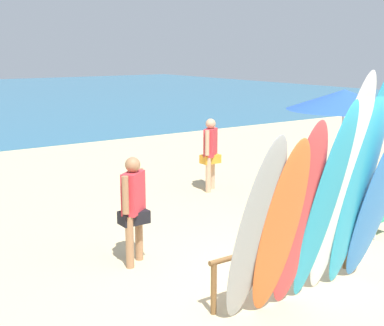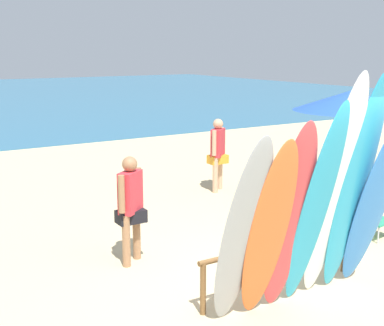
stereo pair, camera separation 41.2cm
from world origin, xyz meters
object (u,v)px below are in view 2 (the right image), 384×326
Objects in this scene: surfboard_white_4 at (334,190)px; beachgoer_near_rack at (131,202)px; beach_chair_blue at (287,187)px; surfboard_teal_3 at (316,207)px; surfboard_blue_6 at (373,203)px; surfboard_red_2 at (289,219)px; beachgoer_midbeach at (218,150)px; beach_umbrella at (352,100)px; surfboard_orange_1 at (269,231)px; surfboard_teal_5 at (355,186)px; surfboard_grey_0 at (242,234)px; beach_chair_red at (366,210)px; surfboard_rack at (281,253)px.

surfboard_white_4 is 1.84× the size of beachgoer_near_rack.
beach_chair_blue is at bearing -23.85° from beachgoer_near_rack.
surfboard_blue_6 is at bearing -3.44° from surfboard_teal_3.
surfboard_red_2 is 1.50× the size of beachgoer_midbeach.
surfboard_blue_6 is 3.26m from beachgoer_near_rack.
surfboard_red_2 is 1.04× the size of beach_umbrella.
beach_umbrella is (4.18, 2.66, 1.00)m from surfboard_orange_1.
surfboard_blue_6 is (0.65, -0.05, -0.25)m from surfboard_white_4.
surfboard_teal_5 is at bearing 1.87° from surfboard_orange_1.
surfboard_blue_6 is (1.33, -0.06, -0.00)m from surfboard_red_2.
surfboard_red_2 is at bearing -140.54° from beach_chair_blue.
surfboard_teal_3 is at bearing -5.40° from surfboard_red_2.
surfboard_grey_0 is 1.01m from surfboard_teal_3.
surfboard_teal_5 reaches higher than beach_chair_red.
surfboard_white_4 is 0.70m from surfboard_blue_6.
surfboard_orange_1 is at bearing -171.13° from surfboard_red_2.
surfboard_red_2 is 2.87× the size of beach_chair_blue.
surfboard_teal_5 reaches higher than surfboard_grey_0.
beach_chair_blue is 0.36× the size of beach_umbrella.
surfboard_teal_3 is 5.44m from beachgoer_midbeach.
beach_chair_blue is (1.80, 3.17, -0.97)m from surfboard_teal_5.
beachgoer_near_rack is 1.90× the size of beach_chair_blue.
beach_umbrella is at bearing 38.40° from surfboard_red_2.
surfboard_rack is 0.88m from surfboard_red_2.
beachgoer_midbeach is at bearing 94.03° from beach_chair_blue.
surfboard_blue_6 is at bearing -4.12° from surfboard_white_4.
surfboard_white_4 is (0.68, -0.01, 0.25)m from surfboard_red_2.
surfboard_rack is 4.93m from beachgoer_midbeach.
beach_chair_red is 1.81m from beach_chair_blue.
surfboard_teal_3 reaches higher than surfboard_grey_0.
surfboard_teal_3 is (0.01, -0.56, 0.75)m from surfboard_rack.
beachgoer_near_rack is at bearing 1.06° from beachgoer_midbeach.
surfboard_white_4 is at bearing 4.84° from surfboard_teal_3.
surfboard_teal_3 is 0.90× the size of surfboard_white_4.
beach_umbrella is at bearing 37.47° from surfboard_teal_5.
surfboard_rack is at bearing 27.38° from beachgoer_midbeach.
beachgoer_near_rack is 0.69× the size of beach_umbrella.
surfboard_white_4 reaches higher than beach_chair_blue.
surfboard_orange_1 is 2.43m from beachgoer_near_rack.
surfboard_teal_3 is 0.91× the size of surfboard_teal_5.
surfboard_white_4 reaches higher than beachgoer_midbeach.
surfboard_white_4 reaches higher than beach_chair_red.
beachgoer_near_rack is at bearing 123.69° from surfboard_white_4.
beach_chair_red is 0.35× the size of beach_umbrella.
surfboard_teal_5 is (1.35, 0.02, 0.32)m from surfboard_orange_1.
surfboard_rack is at bearing 138.39° from surfboard_teal_5.
beachgoer_near_rack reaches higher than beach_chair_red.
surfboard_white_4 reaches higher than surfboard_blue_6.
surfboard_red_2 reaches higher than beach_chair_red.
surfboard_white_4 is 0.35m from surfboard_teal_5.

